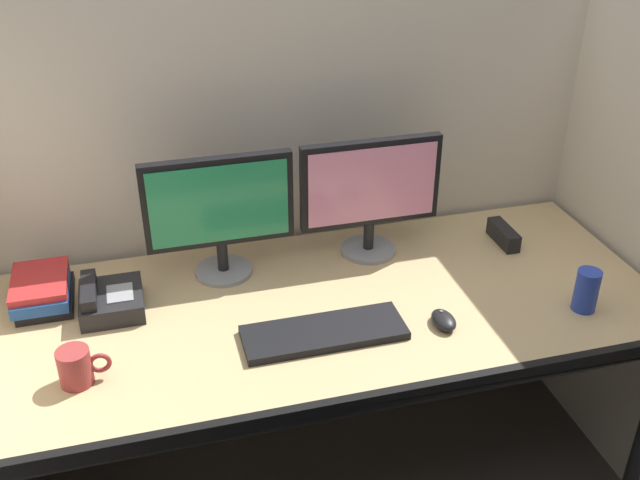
{
  "coord_description": "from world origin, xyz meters",
  "views": [
    {
      "loc": [
        -0.46,
        -1.35,
        1.93
      ],
      "look_at": [
        0.0,
        0.35,
        0.92
      ],
      "focal_mm": 41.62,
      "sensor_mm": 36.0,
      "label": 1
    }
  ],
  "objects_px": {
    "computer_mouse": "(444,320)",
    "soda_can": "(586,290)",
    "monitor_left": "(219,209)",
    "book_stack": "(42,291)",
    "coffee_mug": "(76,367)",
    "red_stapler": "(503,235)",
    "desk": "(326,321)",
    "keyboard_main": "(324,333)",
    "desk_phone": "(109,300)",
    "monitor_right": "(371,190)"
  },
  "relations": [
    {
      "from": "computer_mouse",
      "to": "soda_can",
      "type": "relative_size",
      "value": 0.79
    },
    {
      "from": "monitor_left",
      "to": "book_stack",
      "type": "distance_m",
      "value": 0.54
    },
    {
      "from": "coffee_mug",
      "to": "red_stapler",
      "type": "relative_size",
      "value": 0.84
    },
    {
      "from": "desk",
      "to": "keyboard_main",
      "type": "relative_size",
      "value": 4.42
    },
    {
      "from": "soda_can",
      "to": "red_stapler",
      "type": "distance_m",
      "value": 0.4
    },
    {
      "from": "desk",
      "to": "book_stack",
      "type": "height_order",
      "value": "book_stack"
    },
    {
      "from": "computer_mouse",
      "to": "book_stack",
      "type": "distance_m",
      "value": 1.11
    },
    {
      "from": "monitor_left",
      "to": "soda_can",
      "type": "distance_m",
      "value": 1.05
    },
    {
      "from": "keyboard_main",
      "to": "book_stack",
      "type": "distance_m",
      "value": 0.8
    },
    {
      "from": "desk",
      "to": "red_stapler",
      "type": "height_order",
      "value": "red_stapler"
    },
    {
      "from": "desk",
      "to": "book_stack",
      "type": "xyz_separation_m",
      "value": [
        -0.76,
        0.22,
        0.09
      ]
    },
    {
      "from": "desk",
      "to": "monitor_left",
      "type": "bearing_deg",
      "value": 135.02
    },
    {
      "from": "keyboard_main",
      "to": "soda_can",
      "type": "xyz_separation_m",
      "value": [
        0.73,
        -0.07,
        0.05
      ]
    },
    {
      "from": "monitor_left",
      "to": "desk_phone",
      "type": "bearing_deg",
      "value": -162.11
    },
    {
      "from": "monitor_left",
      "to": "coffee_mug",
      "type": "bearing_deg",
      "value": -136.1
    },
    {
      "from": "desk_phone",
      "to": "desk",
      "type": "bearing_deg",
      "value": -13.65
    },
    {
      "from": "desk",
      "to": "keyboard_main",
      "type": "height_order",
      "value": "keyboard_main"
    },
    {
      "from": "keyboard_main",
      "to": "coffee_mug",
      "type": "distance_m",
      "value": 0.62
    },
    {
      "from": "keyboard_main",
      "to": "red_stapler",
      "type": "xyz_separation_m",
      "value": [
        0.68,
        0.32,
        0.02
      ]
    },
    {
      "from": "keyboard_main",
      "to": "soda_can",
      "type": "distance_m",
      "value": 0.73
    },
    {
      "from": "computer_mouse",
      "to": "red_stapler",
      "type": "relative_size",
      "value": 0.64
    },
    {
      "from": "desk",
      "to": "monitor_right",
      "type": "relative_size",
      "value": 4.42
    },
    {
      "from": "keyboard_main",
      "to": "desk_phone",
      "type": "distance_m",
      "value": 0.6
    },
    {
      "from": "desk",
      "to": "soda_can",
      "type": "height_order",
      "value": "soda_can"
    },
    {
      "from": "desk_phone",
      "to": "coffee_mug",
      "type": "distance_m",
      "value": 0.3
    },
    {
      "from": "monitor_right",
      "to": "soda_can",
      "type": "height_order",
      "value": "monitor_right"
    },
    {
      "from": "red_stapler",
      "to": "keyboard_main",
      "type": "bearing_deg",
      "value": -154.64
    },
    {
      "from": "desk",
      "to": "computer_mouse",
      "type": "xyz_separation_m",
      "value": [
        0.28,
        -0.17,
        0.07
      ]
    },
    {
      "from": "red_stapler",
      "to": "desk",
      "type": "bearing_deg",
      "value": -163.03
    },
    {
      "from": "book_stack",
      "to": "desk",
      "type": "bearing_deg",
      "value": -16.48
    },
    {
      "from": "keyboard_main",
      "to": "red_stapler",
      "type": "relative_size",
      "value": 2.87
    },
    {
      "from": "desk",
      "to": "red_stapler",
      "type": "xyz_separation_m",
      "value": [
        0.64,
        0.2,
        0.08
      ]
    },
    {
      "from": "monitor_left",
      "to": "coffee_mug",
      "type": "xyz_separation_m",
      "value": [
        -0.41,
        -0.4,
        -0.17
      ]
    },
    {
      "from": "computer_mouse",
      "to": "coffee_mug",
      "type": "xyz_separation_m",
      "value": [
        -0.94,
        0.02,
        0.03
      ]
    },
    {
      "from": "desk",
      "to": "computer_mouse",
      "type": "bearing_deg",
      "value": -30.54
    },
    {
      "from": "soda_can",
      "to": "red_stapler",
      "type": "height_order",
      "value": "soda_can"
    },
    {
      "from": "monitor_right",
      "to": "computer_mouse",
      "type": "distance_m",
      "value": 0.47
    },
    {
      "from": "coffee_mug",
      "to": "book_stack",
      "type": "xyz_separation_m",
      "value": [
        -0.1,
        0.37,
        -0.01
      ]
    },
    {
      "from": "computer_mouse",
      "to": "desk_phone",
      "type": "xyz_separation_m",
      "value": [
        -0.86,
        0.31,
        0.02
      ]
    },
    {
      "from": "computer_mouse",
      "to": "keyboard_main",
      "type": "bearing_deg",
      "value": 173.23
    },
    {
      "from": "computer_mouse",
      "to": "coffee_mug",
      "type": "relative_size",
      "value": 0.76
    },
    {
      "from": "monitor_right",
      "to": "keyboard_main",
      "type": "bearing_deg",
      "value": -123.17
    },
    {
      "from": "monitor_left",
      "to": "monitor_right",
      "type": "distance_m",
      "value": 0.46
    },
    {
      "from": "monitor_left",
      "to": "desk",
      "type": "bearing_deg",
      "value": -44.98
    },
    {
      "from": "book_stack",
      "to": "monitor_left",
      "type": "bearing_deg",
      "value": 2.63
    },
    {
      "from": "computer_mouse",
      "to": "red_stapler",
      "type": "height_order",
      "value": "red_stapler"
    },
    {
      "from": "monitor_right",
      "to": "computer_mouse",
      "type": "relative_size",
      "value": 4.48
    },
    {
      "from": "soda_can",
      "to": "computer_mouse",
      "type": "bearing_deg",
      "value": 175.72
    },
    {
      "from": "desk",
      "to": "keyboard_main",
      "type": "xyz_separation_m",
      "value": [
        -0.04,
        -0.13,
        0.06
      ]
    },
    {
      "from": "soda_can",
      "to": "coffee_mug",
      "type": "distance_m",
      "value": 1.35
    }
  ]
}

